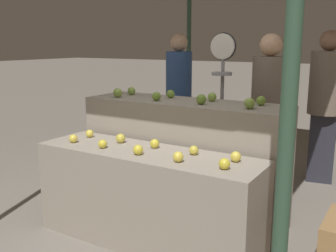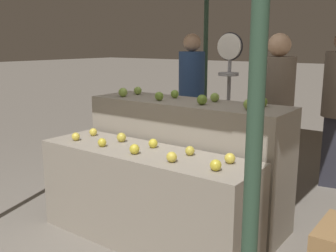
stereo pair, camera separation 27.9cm
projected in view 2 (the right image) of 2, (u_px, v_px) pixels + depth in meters
name	position (u px, v px, depth m)	size (l,w,h in m)	color
ground_plane	(145.00, 240.00, 3.25)	(60.00, 60.00, 0.00)	gray
display_counter_front	(145.00, 197.00, 3.17)	(1.87, 0.55, 0.77)	gray
display_counter_back	(186.00, 160.00, 3.61)	(1.87, 0.55, 1.09)	gray
apple_front_0	(76.00, 137.00, 3.40)	(0.07, 0.07, 0.07)	yellow
apple_front_1	(102.00, 142.00, 3.20)	(0.07, 0.07, 0.07)	gold
apple_front_2	(134.00, 149.00, 2.99)	(0.08, 0.08, 0.08)	gold
apple_front_3	(172.00, 157.00, 2.78)	(0.08, 0.08, 0.08)	yellow
apple_front_4	(216.00, 165.00, 2.60)	(0.08, 0.08, 0.08)	gold
apple_front_5	(93.00, 132.00, 3.58)	(0.07, 0.07, 0.07)	yellow
apple_front_6	(121.00, 137.00, 3.36)	(0.08, 0.08, 0.08)	gold
apple_front_7	(153.00, 143.00, 3.17)	(0.07, 0.07, 0.07)	gold
apple_front_8	(190.00, 151.00, 2.96)	(0.07, 0.07, 0.07)	gold
apple_front_9	(230.00, 158.00, 2.75)	(0.08, 0.08, 0.08)	yellow
apple_back_0	(123.00, 92.00, 3.78)	(0.09, 0.09, 0.09)	#8EB247
apple_back_1	(159.00, 96.00, 3.52)	(0.08, 0.08, 0.08)	#7AA338
apple_back_2	(202.00, 100.00, 3.28)	(0.09, 0.09, 0.09)	#7AA338
apple_back_3	(249.00, 104.00, 3.03)	(0.09, 0.09, 0.09)	#8EB247
apple_back_4	(138.00, 91.00, 3.94)	(0.08, 0.08, 0.08)	#8EB247
apple_back_5	(175.00, 94.00, 3.69)	(0.08, 0.08, 0.08)	#7AA338
apple_back_6	(215.00, 97.00, 3.45)	(0.08, 0.08, 0.08)	#8EB247
apple_back_7	(263.00, 102.00, 3.18)	(0.08, 0.08, 0.08)	#7AA338
produce_scale	(229.00, 81.00, 3.85)	(0.27, 0.20, 1.70)	#99999E
person_vendor_at_scale	(276.00, 107.00, 3.87)	(0.34, 0.34, 1.69)	#2D2D38
person_customer_right	(192.00, 90.00, 5.14)	(0.46, 0.46, 1.72)	#2D2D38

